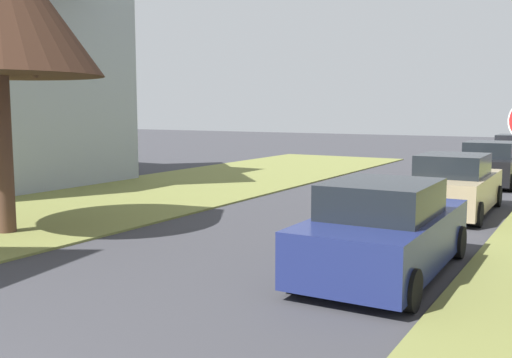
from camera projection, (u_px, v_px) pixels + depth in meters
The scene contains 3 objects.
parked_sedan_navy at pixel (385, 231), 9.65m from camera, with size 1.99×4.42×1.57m.
parked_sedan_tan at pixel (454, 186), 15.33m from camera, with size 1.99×4.42×1.57m.
parked_sedan_black at pixel (490, 165), 21.20m from camera, with size 1.99×4.42×1.57m.
Camera 1 is at (5.44, -1.28, 2.73)m, focal length 40.90 mm.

